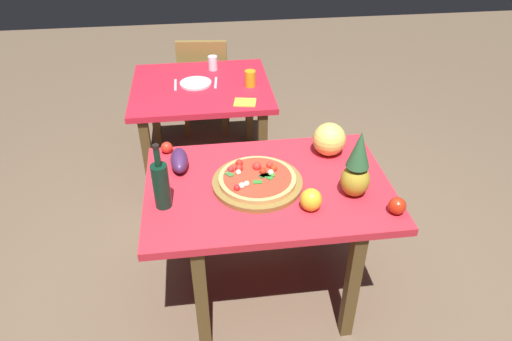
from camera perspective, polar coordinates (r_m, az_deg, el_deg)
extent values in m
plane|color=brown|center=(2.79, 1.24, -13.81)|extent=(10.00, 10.00, 0.00)
cube|color=brown|center=(2.28, -6.63, -15.63)|extent=(0.06, 0.06, 0.69)
cube|color=brown|center=(2.37, 11.64, -13.68)|extent=(0.06, 0.06, 0.69)
cube|color=brown|center=(2.80, -7.14, -4.20)|extent=(0.06, 0.06, 0.69)
cube|color=brown|center=(2.87, 7.43, -3.02)|extent=(0.06, 0.06, 0.69)
cube|color=red|center=(2.31, 1.46, -2.06)|extent=(1.20, 0.82, 0.04)
cube|color=brown|center=(3.20, -12.90, 0.64)|extent=(0.06, 0.06, 0.69)
cube|color=brown|center=(3.20, 0.77, 1.65)|extent=(0.06, 0.06, 0.69)
cube|color=brown|center=(3.85, -12.26, 6.96)|extent=(0.06, 0.06, 0.69)
cube|color=brown|center=(3.85, -0.83, 7.80)|extent=(0.06, 0.06, 0.69)
cube|color=red|center=(3.33, -6.73, 10.01)|extent=(0.96, 0.86, 0.04)
cube|color=olive|center=(4.35, -3.69, 8.97)|extent=(0.04, 0.04, 0.41)
cube|color=olive|center=(4.37, -8.07, 8.85)|extent=(0.04, 0.04, 0.41)
cube|color=olive|center=(4.05, -3.82, 6.94)|extent=(0.04, 0.04, 0.41)
cube|color=olive|center=(4.08, -8.48, 6.82)|extent=(0.04, 0.04, 0.41)
cube|color=olive|center=(4.11, -6.21, 10.73)|extent=(0.44, 0.44, 0.04)
cube|color=olive|center=(3.86, -6.59, 12.63)|extent=(0.40, 0.08, 0.40)
cylinder|color=olive|center=(2.28, 0.16, -1.48)|extent=(0.44, 0.44, 0.02)
cylinder|color=#E0A15E|center=(2.27, 0.16, -1.00)|extent=(0.38, 0.38, 0.02)
cylinder|color=#BE3C28|center=(2.26, 0.16, -0.74)|extent=(0.33, 0.33, 0.00)
sphere|color=red|center=(2.17, -2.36, -2.12)|extent=(0.03, 0.03, 0.03)
sphere|color=red|center=(2.28, 0.86, -0.08)|extent=(0.04, 0.04, 0.04)
sphere|color=red|center=(2.30, 2.17, 0.24)|extent=(0.03, 0.03, 0.03)
sphere|color=red|center=(2.30, -3.08, 0.16)|extent=(0.03, 0.03, 0.03)
sphere|color=red|center=(2.30, -2.09, 0.29)|extent=(0.04, 0.04, 0.04)
sphere|color=red|center=(2.31, 0.11, 0.53)|extent=(0.04, 0.04, 0.04)
sphere|color=red|center=(2.32, 1.67, 0.68)|extent=(0.04, 0.04, 0.04)
sphere|color=red|center=(2.34, -2.06, 0.93)|extent=(0.04, 0.04, 0.04)
cube|color=#267937|center=(2.26, 0.91, -0.55)|extent=(0.05, 0.05, 0.00)
cube|color=#337C27|center=(2.26, 0.97, -0.51)|extent=(0.05, 0.05, 0.00)
cube|color=#2A852F|center=(2.25, 1.62, -0.80)|extent=(0.05, 0.05, 0.00)
cube|color=#328123|center=(2.26, 1.76, -0.59)|extent=(0.04, 0.03, 0.00)
cube|color=#397434|center=(2.27, -3.25, -0.46)|extent=(0.05, 0.05, 0.00)
cube|color=#31812B|center=(2.21, 0.19, -1.41)|extent=(0.05, 0.03, 0.00)
sphere|color=white|center=(2.20, -1.14, -1.61)|extent=(0.03, 0.03, 0.03)
sphere|color=#E1F2D2|center=(2.27, -2.15, -0.22)|extent=(0.03, 0.03, 0.03)
sphere|color=white|center=(2.18, -1.75, -1.87)|extent=(0.03, 0.03, 0.03)
sphere|color=white|center=(2.27, 1.83, -0.24)|extent=(0.03, 0.03, 0.03)
cylinder|color=black|center=(2.14, -11.49, -1.88)|extent=(0.08, 0.08, 0.22)
cylinder|color=black|center=(2.05, -11.99, 1.63)|extent=(0.03, 0.03, 0.09)
cylinder|color=black|center=(2.02, -12.17, 2.89)|extent=(0.03, 0.03, 0.02)
ellipsoid|color=#AF972B|center=(2.23, 12.01, -1.16)|extent=(0.14, 0.14, 0.16)
cone|color=#2D5F36|center=(2.14, 12.56, 2.54)|extent=(0.11, 0.11, 0.18)
sphere|color=#E9D360|center=(2.51, 8.94, 3.79)|extent=(0.18, 0.18, 0.18)
ellipsoid|color=gold|center=(2.13, 6.74, -3.58)|extent=(0.10, 0.10, 0.11)
ellipsoid|color=#452451|center=(2.42, -9.36, 1.23)|extent=(0.10, 0.20, 0.09)
sphere|color=red|center=(2.56, -10.86, 2.77)|extent=(0.06, 0.06, 0.06)
sphere|color=red|center=(2.19, 16.88, -4.15)|extent=(0.08, 0.08, 0.08)
cylinder|color=gold|center=(3.26, -0.72, 11.17)|extent=(0.07, 0.07, 0.11)
cylinder|color=silver|center=(3.55, -5.30, 12.94)|extent=(0.07, 0.07, 0.10)
cylinder|color=white|center=(3.34, -7.38, 10.52)|extent=(0.22, 0.22, 0.02)
cube|color=silver|center=(3.34, -9.81, 10.27)|extent=(0.02, 0.18, 0.01)
cube|color=silver|center=(3.34, -4.94, 10.63)|extent=(0.03, 0.18, 0.01)
cube|color=yellow|center=(3.05, -1.36, 8.33)|extent=(0.16, 0.15, 0.01)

